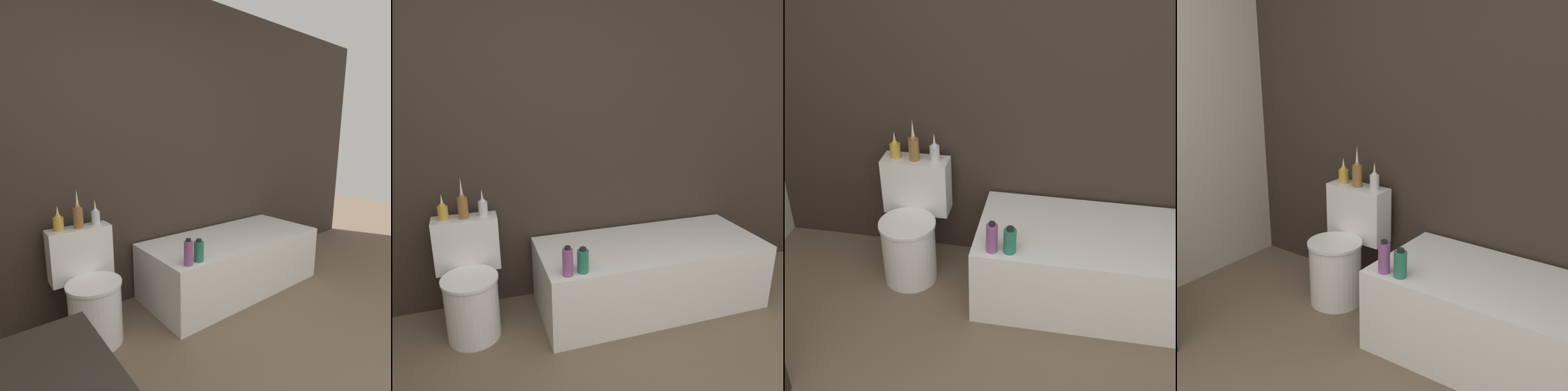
{
  "view_description": "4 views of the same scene",
  "coord_description": "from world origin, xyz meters",
  "views": [
    {
      "loc": [
        -1.24,
        0.03,
        1.39
      ],
      "look_at": [
        0.13,
        1.8,
        0.96
      ],
      "focal_mm": 28.0,
      "sensor_mm": 36.0,
      "label": 1
    },
    {
      "loc": [
        -0.56,
        -0.37,
        1.68
      ],
      "look_at": [
        0.13,
        1.78,
        0.96
      ],
      "focal_mm": 35.0,
      "sensor_mm": 36.0,
      "label": 2
    },
    {
      "loc": [
        0.34,
        -0.76,
        2.38
      ],
      "look_at": [
        -0.12,
        1.76,
        0.8
      ],
      "focal_mm": 50.0,
      "sensor_mm": 36.0,
      "label": 3
    },
    {
      "loc": [
        1.52,
        -0.57,
        1.87
      ],
      "look_at": [
        -0.17,
        1.73,
        0.9
      ],
      "focal_mm": 50.0,
      "sensor_mm": 36.0,
      "label": 4
    }
  ],
  "objects": [
    {
      "name": "vase_bronze",
      "position": [
        -0.5,
        2.19,
        0.82
      ],
      "size": [
        0.06,
        0.06,
        0.19
      ],
      "color": "silver",
      "rests_on": "toilet"
    },
    {
      "name": "bathtub",
      "position": [
        0.67,
        1.94,
        0.25
      ],
      "size": [
        1.66,
        0.71,
        0.5
      ],
      "color": "white",
      "rests_on": "ground"
    },
    {
      "name": "toilet",
      "position": [
        -0.62,
        2.01,
        0.34
      ],
      "size": [
        0.43,
        0.52,
        0.76
      ],
      "color": "white",
      "rests_on": "ground"
    },
    {
      "name": "vase_gold",
      "position": [
        -0.75,
        2.19,
        0.82
      ],
      "size": [
        0.07,
        0.07,
        0.18
      ],
      "color": "gold",
      "rests_on": "toilet"
    },
    {
      "name": "shampoo_bottle_tall",
      "position": [
        -0.04,
        1.66,
        0.59
      ],
      "size": [
        0.07,
        0.07,
        0.19
      ],
      "color": "#8C4C8C",
      "rests_on": "bathtub"
    },
    {
      "name": "shampoo_bottle_short",
      "position": [
        0.06,
        1.67,
        0.58
      ],
      "size": [
        0.07,
        0.07,
        0.17
      ],
      "color": "#267259",
      "rests_on": "bathtub"
    },
    {
      "name": "wall_back_tiled",
      "position": [
        0.0,
        2.35,
        1.3
      ],
      "size": [
        6.4,
        0.06,
        2.6
      ],
      "color": "#332821",
      "rests_on": "ground_plane"
    },
    {
      "name": "vase_silver",
      "position": [
        -0.62,
        2.17,
        0.85
      ],
      "size": [
        0.07,
        0.07,
        0.28
      ],
      "color": "olive",
      "rests_on": "toilet"
    }
  ]
}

